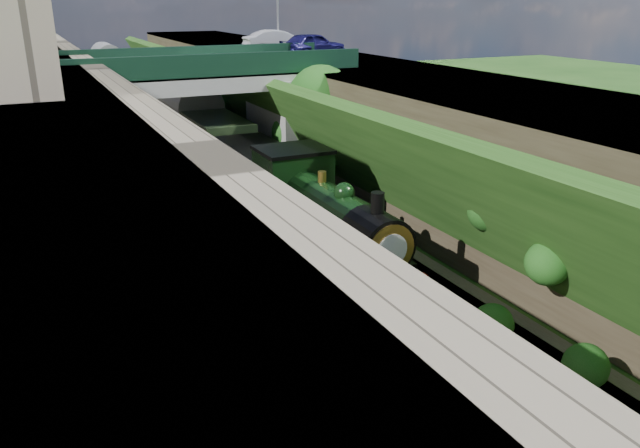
{
  "coord_description": "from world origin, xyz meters",
  "views": [
    {
      "loc": [
        -8.73,
        -9.99,
        9.84
      ],
      "look_at": [
        0.0,
        8.19,
        2.53
      ],
      "focal_mm": 35.0,
      "sensor_mm": 36.0,
      "label": 1
    }
  ],
  "objects_px": {
    "car_silver": "(278,42)",
    "tree": "(321,101)",
    "lamppost": "(278,3)",
    "tender": "(258,178)",
    "locomotive": "(324,218)",
    "road_bridge": "(213,108)",
    "car_blue": "(313,45)"
  },
  "relations": [
    {
      "from": "lamppost",
      "to": "car_silver",
      "type": "xyz_separation_m",
      "value": [
        -0.21,
        -0.37,
        -2.53
      ]
    },
    {
      "from": "car_blue",
      "to": "car_silver",
      "type": "xyz_separation_m",
      "value": [
        -0.83,
        3.85,
        0.01
      ]
    },
    {
      "from": "lamppost",
      "to": "tender",
      "type": "height_order",
      "value": "lamppost"
    },
    {
      "from": "lamppost",
      "to": "tender",
      "type": "bearing_deg",
      "value": -116.26
    },
    {
      "from": "lamppost",
      "to": "car_silver",
      "type": "distance_m",
      "value": 2.57
    },
    {
      "from": "lamppost",
      "to": "car_blue",
      "type": "relative_size",
      "value": 1.31
    },
    {
      "from": "tree",
      "to": "car_silver",
      "type": "height_order",
      "value": "car_silver"
    },
    {
      "from": "tree",
      "to": "car_blue",
      "type": "bearing_deg",
      "value": 68.36
    },
    {
      "from": "car_blue",
      "to": "tree",
      "type": "bearing_deg",
      "value": 143.58
    },
    {
      "from": "car_silver",
      "to": "tender",
      "type": "xyz_separation_m",
      "value": [
        -6.83,
        -13.88,
        -5.42
      ]
    },
    {
      "from": "car_silver",
      "to": "tree",
      "type": "bearing_deg",
      "value": 172.29
    },
    {
      "from": "road_bridge",
      "to": "locomotive",
      "type": "relative_size",
      "value": 1.56
    },
    {
      "from": "road_bridge",
      "to": "car_blue",
      "type": "distance_m",
      "value": 9.24
    },
    {
      "from": "tree",
      "to": "tender",
      "type": "relative_size",
      "value": 1.1
    },
    {
      "from": "road_bridge",
      "to": "locomotive",
      "type": "distance_m",
      "value": 13.83
    },
    {
      "from": "car_blue",
      "to": "tender",
      "type": "height_order",
      "value": "car_blue"
    },
    {
      "from": "car_silver",
      "to": "tender",
      "type": "height_order",
      "value": "car_silver"
    },
    {
      "from": "car_blue",
      "to": "tender",
      "type": "distance_m",
      "value": 13.73
    },
    {
      "from": "locomotive",
      "to": "tender",
      "type": "distance_m",
      "value": 7.37
    },
    {
      "from": "tree",
      "to": "lamppost",
      "type": "xyz_separation_m",
      "value": [
        2.32,
        11.64,
        4.92
      ]
    },
    {
      "from": "road_bridge",
      "to": "car_blue",
      "type": "height_order",
      "value": "car_blue"
    },
    {
      "from": "lamppost",
      "to": "car_silver",
      "type": "bearing_deg",
      "value": -118.82
    },
    {
      "from": "tender",
      "to": "road_bridge",
      "type": "bearing_deg",
      "value": 92.33
    },
    {
      "from": "car_silver",
      "to": "car_blue",
      "type": "bearing_deg",
      "value": -164.95
    },
    {
      "from": "road_bridge",
      "to": "car_blue",
      "type": "bearing_deg",
      "value": 25.31
    },
    {
      "from": "tree",
      "to": "locomotive",
      "type": "relative_size",
      "value": 0.65
    },
    {
      "from": "tree",
      "to": "locomotive",
      "type": "xyz_separation_m",
      "value": [
        -4.71,
        -9.98,
        -2.75
      ]
    },
    {
      "from": "car_silver",
      "to": "locomotive",
      "type": "distance_m",
      "value": 22.9
    },
    {
      "from": "car_silver",
      "to": "tender",
      "type": "bearing_deg",
      "value": 156.72
    },
    {
      "from": "tree",
      "to": "tender",
      "type": "distance_m",
      "value": 6.18
    },
    {
      "from": "tree",
      "to": "car_silver",
      "type": "distance_m",
      "value": 11.71
    },
    {
      "from": "road_bridge",
      "to": "car_silver",
      "type": "height_order",
      "value": "car_silver"
    }
  ]
}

